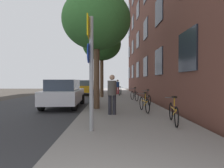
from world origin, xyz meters
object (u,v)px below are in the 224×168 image
bicycle_2 (147,99)px  bicycle_4 (135,93)px  bicycle_3 (134,95)px  sign_post (91,64)px  tree_far (102,44)px  pedestrian_0 (112,92)px  bicycle_1 (144,104)px  car_1 (87,87)px  tree_near (97,21)px  pedestrian_1 (118,86)px  bicycle_5 (120,92)px  car_2 (92,86)px  traffic_light (102,72)px  bicycle_0 (173,113)px  car_0 (64,93)px

bicycle_2 → bicycle_4: bicycle_2 is taller
bicycle_3 → sign_post: bearing=-106.7°
tree_far → bicycle_2: size_ratio=3.85×
pedestrian_0 → bicycle_4: bearing=74.9°
bicycle_1 → bicycle_4: bicycle_1 is taller
bicycle_3 → car_1: (-4.39, 7.35, 0.34)m
tree_near → bicycle_3: bearing=56.3°
bicycle_4 → pedestrian_1: bearing=107.9°
bicycle_4 → bicycle_5: size_ratio=1.06×
sign_post → bicycle_2: (2.85, 5.63, -1.58)m
car_2 → traffic_light: bearing=-58.4°
car_1 → bicycle_5: bearing=-35.0°
sign_post → car_2: sign_post is taller
traffic_light → tree_near: bearing=-89.0°
bicycle_0 → car_0: size_ratio=0.38×
bicycle_0 → car_1: size_ratio=0.42×
car_0 → car_1: 9.90m
traffic_light → bicycle_3: bearing=-77.1°
car_0 → tree_near: bearing=-31.5°
car_0 → car_1: (0.12, 9.90, -0.00)m
bicycle_3 → pedestrian_1: pedestrian_1 is taller
bicycle_1 → bicycle_0: bearing=-77.8°
bicycle_3 → car_1: 8.57m
bicycle_1 → pedestrian_1: pedestrian_1 is taller
traffic_light → bicycle_0: traffic_light is taller
traffic_light → car_1: (-1.60, -4.85, -2.00)m
sign_post → car_0: size_ratio=0.75×
tree_far → sign_post: bearing=-89.5°
sign_post → bicycle_2: bearing=63.1°
bicycle_3 → bicycle_4: size_ratio=0.96×
bicycle_2 → pedestrian_0: pedestrian_0 is taller
traffic_light → bicycle_3: size_ratio=2.47×
bicycle_2 → car_2: (-4.91, 17.32, 0.36)m
bicycle_1 → pedestrian_1: bearing=93.6°
bicycle_1 → pedestrian_0: (-1.53, -0.72, 0.61)m
bicycle_1 → car_1: size_ratio=0.41×
tree_far → car_1: tree_far is taller
tree_far → bicycle_5: tree_far is taller
bicycle_0 → car_0: 6.71m
traffic_light → bicycle_0: (3.10, -19.40, -2.35)m
sign_post → car_1: sign_post is taller
bicycle_1 → bicycle_3: bearing=87.5°
tree_far → bicycle_0: bearing=-74.6°
pedestrian_1 → bicycle_1: bearing=-86.4°
bicycle_3 → car_2: size_ratio=0.37×
bicycle_3 → pedestrian_0: size_ratio=0.94×
sign_post → car_2: 23.07m
car_0 → car_2: bearing=89.8°
traffic_light → bicycle_2: traffic_light is taller
tree_near → pedestrian_0: (0.78, -1.75, -3.59)m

